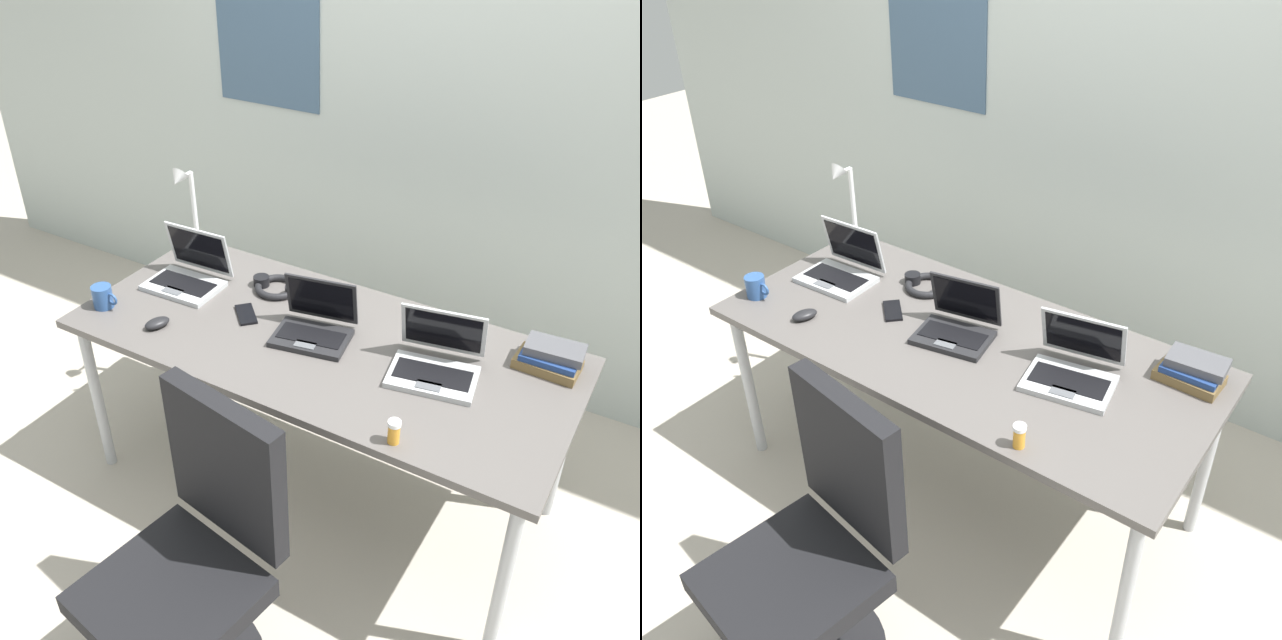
{
  "view_description": "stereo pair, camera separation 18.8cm",
  "coord_description": "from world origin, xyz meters",
  "views": [
    {
      "loc": [
        1.04,
        -1.74,
        2.16
      ],
      "look_at": [
        0.0,
        0.0,
        0.82
      ],
      "focal_mm": 39.2,
      "sensor_mm": 36.0,
      "label": 1
    },
    {
      "loc": [
        1.19,
        -1.64,
        2.16
      ],
      "look_at": [
        0.0,
        0.0,
        0.82
      ],
      "focal_mm": 39.2,
      "sensor_mm": 36.0,
      "label": 2
    }
  ],
  "objects": [
    {
      "name": "ground_plane",
      "position": [
        0.0,
        0.0,
        0.0
      ],
      "size": [
        12.0,
        12.0,
        0.0
      ],
      "primitive_type": "plane",
      "color": "#B7AD9E"
    },
    {
      "name": "wall_back",
      "position": [
        -0.0,
        1.1,
        1.3
      ],
      "size": [
        6.0,
        0.13,
        2.6
      ],
      "color": "#B2BCB7",
      "rests_on": "ground_plane"
    },
    {
      "name": "desk",
      "position": [
        0.0,
        0.0,
        0.68
      ],
      "size": [
        1.8,
        0.8,
        0.74
      ],
      "color": "#595451",
      "rests_on": "ground_plane"
    },
    {
      "name": "desk_lamp",
      "position": [
        -0.8,
        0.28,
        0.94
      ],
      "size": [
        0.12,
        0.18,
        0.4
      ],
      "color": "white",
      "rests_on": "desk"
    },
    {
      "name": "laptop_back_right",
      "position": [
        -0.65,
        0.06,
        0.78
      ],
      "size": [
        0.3,
        0.25,
        0.22
      ],
      "color": "#B7BABC",
      "rests_on": "desk"
    },
    {
      "name": "laptop_back_left",
      "position": [
        -0.03,
        0.01,
        0.78
      ],
      "size": [
        0.3,
        0.27,
        0.2
      ],
      "color": "#232326",
      "rests_on": "desk"
    },
    {
      "name": "laptop_front_right",
      "position": [
        0.43,
        0.03,
        0.78
      ],
      "size": [
        0.33,
        0.31,
        0.21
      ],
      "color": "#B7BABC",
      "rests_on": "desk"
    },
    {
      "name": "computer_mouse",
      "position": [
        -0.55,
        -0.24,
        0.76
      ],
      "size": [
        0.08,
        0.11,
        0.03
      ],
      "primitive_type": "ellipsoid",
      "rotation": [
        0.0,
        0.0,
        -0.34
      ],
      "color": "black",
      "rests_on": "desk"
    },
    {
      "name": "cell_phone",
      "position": [
        -0.32,
        -0.01,
        0.74
      ],
      "size": [
        0.14,
        0.14,
        0.01
      ],
      "primitive_type": "cube",
      "rotation": [
        0.0,
        0.0,
        0.8
      ],
      "color": "black",
      "rests_on": "desk"
    },
    {
      "name": "headphones",
      "position": [
        -0.32,
        0.2,
        0.76
      ],
      "size": [
        0.21,
        0.18,
        0.04
      ],
      "color": "black",
      "rests_on": "desk"
    },
    {
      "name": "pill_bottle",
      "position": [
        0.45,
        -0.34,
        0.78
      ],
      "size": [
        0.04,
        0.04,
        0.08
      ],
      "color": "gold",
      "rests_on": "desk"
    },
    {
      "name": "book_stack",
      "position": [
        0.74,
        0.25,
        0.78
      ],
      "size": [
        0.22,
        0.15,
        0.09
      ],
      "color": "brown",
      "rests_on": "desk"
    },
    {
      "name": "coffee_mug",
      "position": [
        -0.81,
        -0.24,
        0.78
      ],
      "size": [
        0.11,
        0.08,
        0.09
      ],
      "color": "#2D518C",
      "rests_on": "desk"
    },
    {
      "name": "office_chair",
      "position": [
        0.06,
        -0.84,
        0.4
      ],
      "size": [
        0.52,
        0.57,
        0.97
      ],
      "color": "black",
      "rests_on": "ground_plane"
    }
  ]
}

